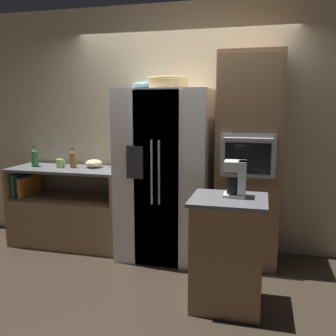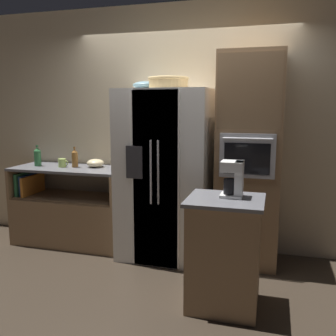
# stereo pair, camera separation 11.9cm
# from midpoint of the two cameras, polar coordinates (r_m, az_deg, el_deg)

# --- Properties ---
(ground_plane) EXTENTS (20.00, 20.00, 0.00)m
(ground_plane) POSITION_cam_midpoint_polar(r_m,az_deg,el_deg) (4.30, 1.74, -13.31)
(ground_plane) COLOR #382D23
(wall_back) EXTENTS (12.00, 0.06, 2.80)m
(wall_back) POSITION_cam_midpoint_polar(r_m,az_deg,el_deg) (4.39, 3.24, 6.02)
(wall_back) COLOR beige
(wall_back) RESTS_ON ground_plane
(counter_left) EXTENTS (1.36, 0.62, 0.94)m
(counter_left) POSITION_cam_midpoint_polar(r_m,az_deg,el_deg) (4.74, -13.81, -6.99)
(counter_left) COLOR #93704C
(counter_left) RESTS_ON ground_plane
(refrigerator) EXTENTS (0.97, 0.77, 1.84)m
(refrigerator) POSITION_cam_midpoint_polar(r_m,az_deg,el_deg) (4.08, 0.46, -1.04)
(refrigerator) COLOR white
(refrigerator) RESTS_ON ground_plane
(wall_oven) EXTENTS (0.64, 0.65, 2.20)m
(wall_oven) POSITION_cam_midpoint_polar(r_m,az_deg,el_deg) (3.99, 13.08, 1.12)
(wall_oven) COLOR #93704C
(wall_oven) RESTS_ON ground_plane
(island_counter) EXTENTS (0.61, 0.56, 0.93)m
(island_counter) POSITION_cam_midpoint_polar(r_m,az_deg,el_deg) (3.21, 9.64, -12.60)
(island_counter) COLOR #93704C
(island_counter) RESTS_ON ground_plane
(wicker_basket) EXTENTS (0.42, 0.42, 0.12)m
(wicker_basket) POSITION_cam_midpoint_polar(r_m,az_deg,el_deg) (3.96, 0.94, 12.92)
(wicker_basket) COLOR tan
(wicker_basket) RESTS_ON refrigerator
(fruit_bowl) EXTENTS (0.27, 0.27, 0.08)m
(fruit_bowl) POSITION_cam_midpoint_polar(r_m,az_deg,el_deg) (4.11, -2.61, 12.48)
(fruit_bowl) COLOR #668C99
(fruit_bowl) RESTS_ON refrigerator
(bottle_tall) EXTENTS (0.07, 0.07, 0.25)m
(bottle_tall) POSITION_cam_midpoint_polar(r_m,az_deg,el_deg) (4.58, -13.30, 1.49)
(bottle_tall) COLOR brown
(bottle_tall) RESTS_ON counter_left
(bottle_short) EXTENTS (0.08, 0.08, 0.25)m
(bottle_short) POSITION_cam_midpoint_polar(r_m,az_deg,el_deg) (4.80, -18.59, 1.68)
(bottle_short) COLOR #33723F
(bottle_short) RESTS_ON counter_left
(mug) EXTENTS (0.13, 0.09, 0.10)m
(mug) POSITION_cam_midpoint_polar(r_m,az_deg,el_deg) (4.63, -15.09, 0.75)
(mug) COLOR #B2D166
(mug) RESTS_ON counter_left
(mixing_bowl) EXTENTS (0.20, 0.20, 0.10)m
(mixing_bowl) POSITION_cam_midpoint_polar(r_m,az_deg,el_deg) (4.54, -10.27, 0.74)
(mixing_bowl) COLOR beige
(mixing_bowl) RESTS_ON counter_left
(coffee_maker) EXTENTS (0.18, 0.18, 0.30)m
(coffee_maker) POSITION_cam_midpoint_polar(r_m,az_deg,el_deg) (3.09, 11.15, -1.49)
(coffee_maker) COLOR white
(coffee_maker) RESTS_ON island_counter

